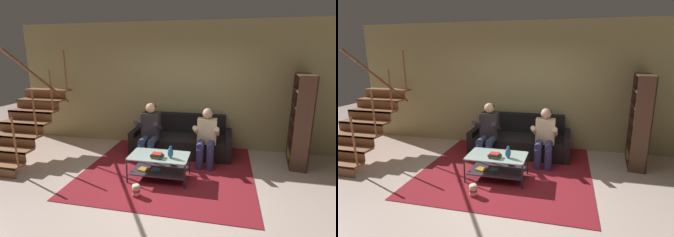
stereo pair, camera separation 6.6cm
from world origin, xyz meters
The scene contains 12 objects.
ground centered at (0.00, 0.00, 0.00)m, with size 16.80×16.80×0.00m, color beige.
back_partition centered at (0.00, 2.46, 1.45)m, with size 8.40×0.12×2.90m, color tan.
staircase_run centered at (-3.17, 0.92, 0.80)m, with size 1.08×1.99×2.29m.
couch centered at (0.00, 1.91, 0.28)m, with size 2.17×0.90×0.84m.
person_seated_left centered at (-0.58, 1.38, 0.64)m, with size 0.50×0.58×1.19m.
person_seated_right centered at (0.59, 1.37, 0.62)m, with size 0.50×0.58×1.13m.
coffee_table centered at (-0.17, 0.54, 0.30)m, with size 1.04×0.60×0.45m.
area_rug centered at (-0.08, 1.10, 0.01)m, with size 3.14×3.31×0.01m.
vase centered at (0.05, 0.47, 0.54)m, with size 0.10×0.10×0.20m.
book_stack centered at (-0.17, 0.42, 0.49)m, with size 0.23×0.20×0.08m.
bookshelf centered at (2.43, 1.84, 0.82)m, with size 0.42×0.96×1.81m.
popcorn_tub centered at (-0.37, -0.13, 0.10)m, with size 0.13×0.13×0.21m.
Camera 1 is at (0.92, -3.64, 2.18)m, focal length 28.00 mm.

